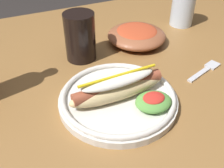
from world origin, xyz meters
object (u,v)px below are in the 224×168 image
(soda_cup, at_px, (80,37))
(fork, at_px, (206,70))
(hot_dog_plate, at_px, (120,95))
(water_cup, at_px, (183,7))
(side_bowl, at_px, (137,35))

(soda_cup, bearing_deg, fork, -35.97)
(hot_dog_plate, bearing_deg, water_cup, 37.21)
(fork, height_order, soda_cup, soda_cup)
(fork, height_order, side_bowl, side_bowl)
(soda_cup, relative_size, side_bowl, 0.74)
(water_cup, distance_m, side_bowl, 0.20)
(water_cup, bearing_deg, hot_dog_plate, -142.79)
(side_bowl, bearing_deg, soda_cup, -175.89)
(fork, relative_size, side_bowl, 0.72)
(side_bowl, bearing_deg, water_cup, 14.13)
(fork, xyz_separation_m, soda_cup, (-0.26, 0.19, 0.06))
(hot_dog_plate, relative_size, soda_cup, 2.02)
(soda_cup, distance_m, side_bowl, 0.18)
(hot_dog_plate, distance_m, soda_cup, 0.21)
(water_cup, bearing_deg, fork, -113.14)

